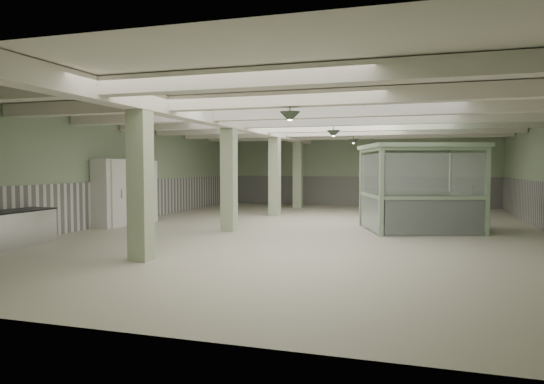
# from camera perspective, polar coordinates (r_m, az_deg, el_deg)

# --- Properties ---
(floor) EXTENTS (20.00, 20.00, 0.00)m
(floor) POSITION_cam_1_polar(r_m,az_deg,el_deg) (15.43, 5.02, -4.46)
(floor) COLOR beige
(floor) RESTS_ON ground
(ceiling) EXTENTS (14.00, 20.00, 0.02)m
(ceiling) POSITION_cam_1_polar(r_m,az_deg,el_deg) (15.38, 5.08, 8.96)
(ceiling) COLOR silver
(ceiling) RESTS_ON wall_back
(wall_back) EXTENTS (14.00, 0.02, 3.60)m
(wall_back) POSITION_cam_1_polar(r_m,az_deg,el_deg) (25.17, 9.70, 2.50)
(wall_back) COLOR #95AD8A
(wall_back) RESTS_ON floor
(wall_front) EXTENTS (14.00, 0.02, 3.60)m
(wall_front) POSITION_cam_1_polar(r_m,az_deg,el_deg) (5.88, -15.23, 0.95)
(wall_front) COLOR #95AD8A
(wall_front) RESTS_ON floor
(wall_left) EXTENTS (0.02, 20.00, 3.60)m
(wall_left) POSITION_cam_1_polar(r_m,az_deg,el_deg) (18.08, -17.25, 2.23)
(wall_left) COLOR #95AD8A
(wall_left) RESTS_ON floor
(wainscot_left) EXTENTS (0.05, 19.90, 1.50)m
(wainscot_left) POSITION_cam_1_polar(r_m,az_deg,el_deg) (18.11, -17.13, -1.09)
(wainscot_left) COLOR silver
(wainscot_left) RESTS_ON floor
(wainscot_back) EXTENTS (13.90, 0.05, 1.50)m
(wainscot_back) POSITION_cam_1_polar(r_m,az_deg,el_deg) (25.18, 9.67, 0.11)
(wainscot_back) COLOR silver
(wainscot_back) RESTS_ON floor
(girder) EXTENTS (0.45, 19.90, 0.40)m
(girder) POSITION_cam_1_polar(r_m,az_deg,el_deg) (16.06, -3.78, 7.93)
(girder) COLOR silver
(girder) RESTS_ON ceiling
(beam_a) EXTENTS (13.90, 0.35, 0.32)m
(beam_a) POSITION_cam_1_polar(r_m,az_deg,el_deg) (8.23, -5.88, 12.93)
(beam_a) COLOR silver
(beam_a) RESTS_ON ceiling
(beam_b) EXTENTS (13.90, 0.35, 0.32)m
(beam_b) POSITION_cam_1_polar(r_m,az_deg,el_deg) (10.55, -0.55, 10.74)
(beam_b) COLOR silver
(beam_b) RESTS_ON ceiling
(beam_c) EXTENTS (13.90, 0.35, 0.32)m
(beam_c) POSITION_cam_1_polar(r_m,az_deg,el_deg) (12.94, 2.80, 9.30)
(beam_c) COLOR silver
(beam_c) RESTS_ON ceiling
(beam_d) EXTENTS (13.90, 0.35, 0.32)m
(beam_d) POSITION_cam_1_polar(r_m,az_deg,el_deg) (15.37, 5.08, 8.29)
(beam_d) COLOR silver
(beam_d) RESTS_ON ceiling
(beam_e) EXTENTS (13.90, 0.35, 0.32)m
(beam_e) POSITION_cam_1_polar(r_m,az_deg,el_deg) (17.81, 6.73, 7.55)
(beam_e) COLOR silver
(beam_e) RESTS_ON ceiling
(beam_f) EXTENTS (13.90, 0.35, 0.32)m
(beam_f) POSITION_cam_1_polar(r_m,az_deg,el_deg) (20.27, 7.97, 6.99)
(beam_f) COLOR silver
(beam_f) RESTS_ON ceiling
(beam_g) EXTENTS (13.90, 0.35, 0.32)m
(beam_g) POSITION_cam_1_polar(r_m,az_deg,el_deg) (22.74, 8.95, 6.55)
(beam_g) COLOR silver
(beam_g) RESTS_ON ceiling
(column_a) EXTENTS (0.42, 0.42, 3.60)m
(column_a) POSITION_cam_1_polar(r_m,az_deg,el_deg) (10.59, -15.23, 1.82)
(column_a) COLOR #ABBB96
(column_a) RESTS_ON floor
(column_b) EXTENTS (0.42, 0.42, 3.60)m
(column_b) POSITION_cam_1_polar(r_m,az_deg,el_deg) (15.07, -5.09, 2.23)
(column_b) COLOR #ABBB96
(column_b) RESTS_ON floor
(column_c) EXTENTS (0.42, 0.42, 3.60)m
(column_c) POSITION_cam_1_polar(r_m,az_deg,el_deg) (19.79, 0.31, 2.42)
(column_c) COLOR #ABBB96
(column_c) RESTS_ON floor
(column_d) EXTENTS (0.42, 0.42, 3.60)m
(column_d) POSITION_cam_1_polar(r_m,az_deg,el_deg) (23.66, 3.07, 2.51)
(column_d) COLOR #ABBB96
(column_d) RESTS_ON floor
(pendant_front) EXTENTS (0.44, 0.44, 0.22)m
(pendant_front) POSITION_cam_1_polar(r_m,az_deg,el_deg) (10.37, 2.12, 8.81)
(pendant_front) COLOR #313E2E
(pendant_front) RESTS_ON ceiling
(pendant_mid) EXTENTS (0.44, 0.44, 0.22)m
(pendant_mid) POSITION_cam_1_polar(r_m,az_deg,el_deg) (15.73, 7.24, 6.80)
(pendant_mid) COLOR #313E2E
(pendant_mid) RESTS_ON ceiling
(pendant_back) EXTENTS (0.44, 0.44, 0.22)m
(pendant_back) POSITION_cam_1_polar(r_m,az_deg,el_deg) (20.67, 9.56, 5.87)
(pendant_back) COLOR #313E2E
(pendant_back) RESTS_ON ceiling
(walkin_cooler) EXTENTS (0.89, 2.52, 2.31)m
(walkin_cooler) POSITION_cam_1_polar(r_m,az_deg,el_deg) (17.42, -17.21, 0.08)
(walkin_cooler) COLOR white
(walkin_cooler) RESTS_ON floor
(guard_booth) EXTENTS (4.06, 3.74, 2.69)m
(guard_booth) POSITION_cam_1_polar(r_m,az_deg,el_deg) (15.82, 16.97, 2.16)
(guard_booth) COLOR #91AB89
(guard_booth) RESTS_ON floor
(filing_cabinet) EXTENTS (0.46, 0.66, 1.41)m
(filing_cabinet) POSITION_cam_1_polar(r_m,az_deg,el_deg) (16.48, 23.38, -1.75)
(filing_cabinet) COLOR #555A4B
(filing_cabinet) RESTS_ON floor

